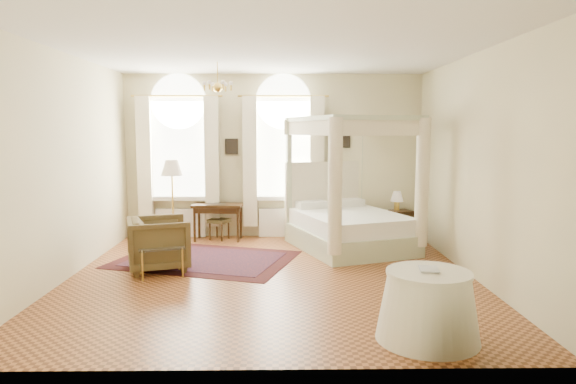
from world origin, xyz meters
name	(u,v)px	position (x,y,z in m)	size (l,w,h in m)	color
ground	(271,277)	(0.00, 0.00, 0.00)	(6.00, 6.00, 0.00)	#A45F2F
room_walls	(271,144)	(0.00, 0.00, 1.98)	(6.00, 6.00, 6.00)	beige
window_left	(179,165)	(-1.90, 2.87, 1.49)	(1.62, 0.27, 3.29)	white
window_right	(283,165)	(0.20, 2.87, 1.49)	(1.62, 0.27, 3.29)	white
chandelier	(218,86)	(-0.90, 1.20, 2.91)	(0.51, 0.45, 0.50)	gold
wall_pictures	(278,144)	(0.09, 2.97, 1.89)	(2.54, 0.03, 0.39)	black
canopy_bed	(351,219)	(1.43, 1.80, 0.55)	(2.45, 2.69, 2.42)	#B2BB98
nightstand	(401,224)	(2.57, 2.70, 0.29)	(0.40, 0.36, 0.58)	#36200E
nightstand_lamp	(397,198)	(2.49, 2.77, 0.82)	(0.26, 0.26, 0.38)	gold
writing_desk	(218,209)	(-1.11, 2.61, 0.62)	(1.00, 0.57, 0.73)	#36200E
laptop	(217,204)	(-1.11, 2.51, 0.74)	(0.37, 0.24, 0.03)	black
stool	(219,222)	(-1.09, 2.66, 0.35)	(0.48, 0.48, 0.42)	#473C1E
armchair	(159,244)	(-1.76, 0.42, 0.42)	(0.89, 0.92, 0.83)	#4A3B20
coffee_table	(161,249)	(-1.65, 0.07, 0.41)	(0.78, 0.66, 0.45)	white
floor_lamp	(172,172)	(-1.96, 2.45, 1.37)	(0.41, 0.41, 1.61)	gold
oriental_rug	(205,259)	(-1.14, 1.04, 0.01)	(3.33, 2.81, 0.01)	#3F100F
side_table	(428,306)	(1.67, -2.33, 0.36)	(1.07, 1.07, 0.73)	white
book	(419,269)	(1.58, -2.30, 0.74)	(0.19, 0.26, 0.02)	black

